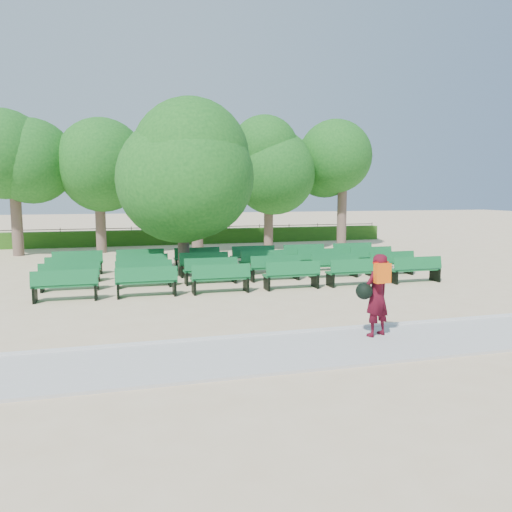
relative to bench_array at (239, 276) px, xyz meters
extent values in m
plane|color=#D3B68C|center=(-0.50, -1.26, -0.09)|extent=(120.00, 120.00, 0.00)
cube|color=#B5B4B0|center=(-0.50, -8.66, -0.06)|extent=(30.00, 2.20, 0.06)
cube|color=silver|center=(-0.50, -7.51, -0.04)|extent=(30.00, 0.12, 0.10)
cube|color=#2A5C17|center=(-0.50, 12.74, 0.36)|extent=(26.00, 0.70, 0.90)
cube|color=#11632E|center=(0.00, 0.01, 0.36)|extent=(1.87, 0.66, 0.06)
cube|color=#11632E|center=(0.00, -0.20, 0.62)|extent=(1.84, 0.29, 0.43)
cylinder|color=brown|center=(-1.85, 1.26, 1.28)|extent=(0.44, 0.44, 2.75)
ellipsoid|color=#1D621C|center=(-1.85, 1.26, 3.88)|extent=(4.47, 4.47, 4.02)
imported|color=#470A17|center=(1.10, -8.21, 0.86)|extent=(0.76, 0.63, 1.78)
cube|color=#F85A0D|center=(1.10, -8.41, 1.37)|extent=(0.33, 0.17, 0.42)
sphere|color=black|center=(0.77, -8.27, 0.98)|extent=(0.36, 0.36, 0.36)
camera|label=1|loc=(-4.17, -17.64, 3.05)|focal=35.00mm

